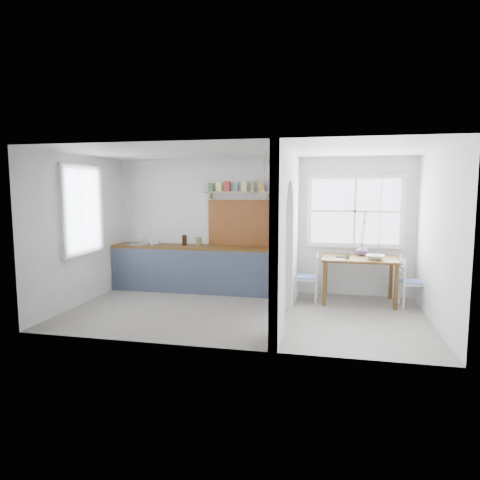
% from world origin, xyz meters
% --- Properties ---
extents(floor, '(5.80, 3.20, 0.01)m').
position_xyz_m(floor, '(0.00, 0.00, 0.00)').
color(floor, gray).
rests_on(floor, ground).
extents(ceiling, '(5.80, 3.20, 0.01)m').
position_xyz_m(ceiling, '(0.00, 0.00, 2.60)').
color(ceiling, white).
rests_on(ceiling, walls).
extents(walls, '(5.81, 3.21, 2.60)m').
position_xyz_m(walls, '(0.00, 0.00, 1.30)').
color(walls, white).
rests_on(walls, floor).
extents(partition, '(0.12, 3.20, 2.60)m').
position_xyz_m(partition, '(0.70, 0.06, 1.45)').
color(partition, white).
rests_on(partition, floor).
extents(kitchen_window, '(0.10, 1.16, 1.50)m').
position_xyz_m(kitchen_window, '(-2.87, 0.00, 1.65)').
color(kitchen_window, white).
rests_on(kitchen_window, walls).
extents(nook_window, '(1.76, 0.10, 1.30)m').
position_xyz_m(nook_window, '(1.80, 1.56, 1.60)').
color(nook_window, white).
rests_on(nook_window, walls).
extents(counter, '(3.50, 0.60, 0.90)m').
position_xyz_m(counter, '(-1.13, 1.33, 0.46)').
color(counter, '#52381A').
rests_on(counter, floor).
extents(sink, '(0.40, 0.40, 0.02)m').
position_xyz_m(sink, '(-2.43, 1.30, 0.89)').
color(sink, silver).
rests_on(sink, counter).
extents(backsplash, '(1.65, 0.03, 0.90)m').
position_xyz_m(backsplash, '(-0.20, 1.58, 1.35)').
color(backsplash, '#9D4C1F').
rests_on(backsplash, walls).
extents(shelf, '(1.75, 0.20, 0.21)m').
position_xyz_m(shelf, '(-0.21, 1.49, 2.01)').
color(shelf, tan).
rests_on(shelf, walls).
extents(pendant_lamp, '(0.26, 0.26, 0.16)m').
position_xyz_m(pendant_lamp, '(0.15, 1.15, 1.88)').
color(pendant_lamp, beige).
rests_on(pendant_lamp, ceiling).
extents(utensil_rail, '(0.02, 0.50, 0.02)m').
position_xyz_m(utensil_rail, '(0.61, 0.90, 1.45)').
color(utensil_rail, silver).
rests_on(utensil_rail, partition).
extents(dining_table, '(1.30, 0.88, 0.81)m').
position_xyz_m(dining_table, '(1.88, 1.07, 0.40)').
color(dining_table, '#52381A').
rests_on(dining_table, floor).
extents(chair_left, '(0.41, 0.41, 0.86)m').
position_xyz_m(chair_left, '(0.96, 1.03, 0.43)').
color(chair_left, white).
rests_on(chair_left, floor).
extents(chair_right, '(0.42, 0.42, 0.87)m').
position_xyz_m(chair_right, '(2.77, 0.97, 0.43)').
color(chair_right, white).
rests_on(chair_right, floor).
extents(kettle, '(0.18, 0.15, 0.21)m').
position_xyz_m(kettle, '(0.38, 1.24, 1.00)').
color(kettle, white).
rests_on(kettle, counter).
extents(mug_a, '(0.16, 0.16, 0.11)m').
position_xyz_m(mug_a, '(-2.12, 1.26, 0.96)').
color(mug_a, white).
rests_on(mug_a, counter).
extents(mug_b, '(0.15, 0.15, 0.10)m').
position_xyz_m(mug_b, '(-2.04, 1.31, 0.95)').
color(mug_b, silver).
rests_on(mug_b, counter).
extents(knife_block, '(0.13, 0.15, 0.20)m').
position_xyz_m(knife_block, '(-1.47, 1.36, 1.00)').
color(knife_block, black).
rests_on(knife_block, counter).
extents(jar, '(0.12, 0.12, 0.16)m').
position_xyz_m(jar, '(-1.18, 1.38, 0.98)').
color(jar, olive).
rests_on(jar, counter).
extents(towel_magenta, '(0.02, 0.03, 0.57)m').
position_xyz_m(towel_magenta, '(0.58, 0.97, 0.28)').
color(towel_magenta, '#CB335F').
rests_on(towel_magenta, counter).
extents(towel_orange, '(0.02, 0.03, 0.54)m').
position_xyz_m(towel_orange, '(0.58, 0.93, 0.25)').
color(towel_orange, orange).
rests_on(towel_orange, counter).
extents(bowl, '(0.36, 0.36, 0.08)m').
position_xyz_m(bowl, '(2.13, 0.93, 0.85)').
color(bowl, white).
rests_on(bowl, dining_table).
extents(table_cup, '(0.13, 0.13, 0.10)m').
position_xyz_m(table_cup, '(1.67, 0.95, 0.86)').
color(table_cup, '#42703E').
rests_on(table_cup, dining_table).
extents(plate, '(0.22, 0.22, 0.02)m').
position_xyz_m(plate, '(1.56, 1.08, 0.81)').
color(plate, black).
rests_on(plate, dining_table).
extents(vase, '(0.25, 0.25, 0.21)m').
position_xyz_m(vase, '(1.94, 1.32, 0.91)').
color(vase, '#66497A').
rests_on(vase, dining_table).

